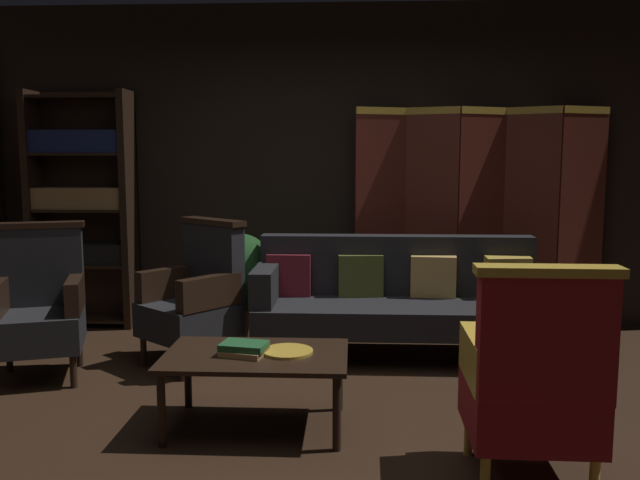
% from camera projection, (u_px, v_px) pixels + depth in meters
% --- Properties ---
extents(ground_plane, '(10.00, 10.00, 0.00)m').
position_uv_depth(ground_plane, '(313.00, 431.00, 3.58)').
color(ground_plane, black).
extents(back_wall, '(7.20, 0.10, 2.80)m').
position_uv_depth(back_wall, '(329.00, 166.00, 5.84)').
color(back_wall, black).
rests_on(back_wall, ground_plane).
extents(folding_screen, '(2.13, 0.25, 1.90)m').
position_uv_depth(folding_screen, '(480.00, 216.00, 5.60)').
color(folding_screen, '#5B2319').
rests_on(folding_screen, ground_plane).
extents(bookshelf, '(0.90, 0.32, 2.05)m').
position_uv_depth(bookshelf, '(82.00, 205.00, 5.73)').
color(bookshelf, black).
rests_on(bookshelf, ground_plane).
extents(velvet_couch, '(2.12, 0.78, 0.88)m').
position_uv_depth(velvet_couch, '(397.00, 295.00, 4.94)').
color(velvet_couch, black).
rests_on(velvet_couch, ground_plane).
extents(coffee_table, '(1.00, 0.64, 0.42)m').
position_uv_depth(coffee_table, '(256.00, 362.00, 3.59)').
color(coffee_table, black).
rests_on(coffee_table, ground_plane).
extents(armchair_gilt_accent, '(0.60, 0.58, 1.04)m').
position_uv_depth(armchair_gilt_accent, '(533.00, 381.00, 2.93)').
color(armchair_gilt_accent, gold).
rests_on(armchair_gilt_accent, ground_plane).
extents(armchair_wing_left, '(0.73, 0.73, 1.04)m').
position_uv_depth(armchair_wing_left, '(39.00, 306.00, 4.42)').
color(armchair_wing_left, black).
rests_on(armchair_wing_left, ground_plane).
extents(armchair_wing_right, '(0.81, 0.81, 1.04)m').
position_uv_depth(armchair_wing_right, '(196.00, 297.00, 4.70)').
color(armchair_wing_right, black).
rests_on(armchair_wing_right, ground_plane).
extents(potted_plant, '(0.57, 0.57, 0.87)m').
position_uv_depth(potted_plant, '(240.00, 278.00, 5.37)').
color(potted_plant, brown).
rests_on(potted_plant, ground_plane).
extents(book_tan_leather, '(0.27, 0.23, 0.03)m').
position_uv_depth(book_tan_leather, '(244.00, 352.00, 3.56)').
color(book_tan_leather, '#9E7A47').
rests_on(book_tan_leather, coffee_table).
extents(book_green_cloth, '(0.27, 0.21, 0.04)m').
position_uv_depth(book_green_cloth, '(244.00, 346.00, 3.55)').
color(book_green_cloth, '#1E4C28').
rests_on(book_green_cloth, book_tan_leather).
extents(brass_tray, '(0.28, 0.28, 0.02)m').
position_uv_depth(brass_tray, '(288.00, 351.00, 3.60)').
color(brass_tray, gold).
rests_on(brass_tray, coffee_table).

